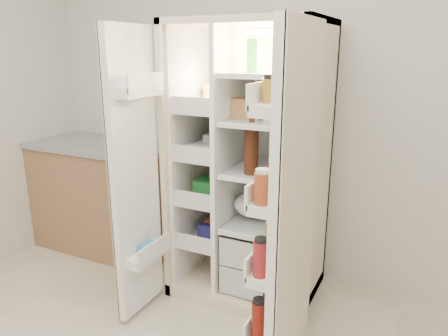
% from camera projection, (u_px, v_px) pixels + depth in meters
% --- Properties ---
extents(wall_back, '(4.00, 0.02, 2.70)m').
position_uv_depth(wall_back, '(286.00, 90.00, 2.95)').
color(wall_back, silver).
rests_on(wall_back, floor).
extents(refrigerator, '(0.92, 0.70, 1.80)m').
position_uv_depth(refrigerator, '(254.00, 185.00, 2.85)').
color(refrigerator, beige).
rests_on(refrigerator, floor).
extents(freezer_door, '(0.15, 0.40, 1.72)m').
position_uv_depth(freezer_door, '(135.00, 178.00, 2.51)').
color(freezer_door, white).
rests_on(freezer_door, floor).
extents(fridge_door, '(0.17, 0.58, 1.72)m').
position_uv_depth(fridge_door, '(290.00, 213.00, 2.01)').
color(fridge_door, white).
rests_on(fridge_door, floor).
extents(kitchen_counter, '(1.24, 0.66, 0.90)m').
position_uv_depth(kitchen_counter, '(107.00, 195.00, 3.54)').
color(kitchen_counter, '#926749').
rests_on(kitchen_counter, floor).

